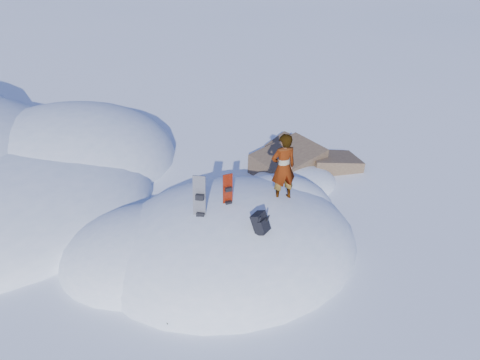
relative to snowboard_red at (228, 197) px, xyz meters
name	(u,v)px	position (x,y,z in m)	size (l,w,h in m)	color
ground	(231,248)	(0.09, 0.05, -1.65)	(120.00, 120.00, 0.00)	white
snow_mound	(222,245)	(-0.08, 0.29, -1.65)	(8.00, 6.00, 3.00)	white
rock_outcrop	(296,174)	(3.81, 3.06, -1.64)	(4.68, 4.41, 1.68)	brown
snowboard_red	(228,197)	(0.00, 0.00, 0.00)	(0.25, 0.14, 1.36)	red
snowboard_dark	(200,207)	(-0.80, -0.15, -0.02)	(0.39, 0.37, 1.67)	black
backpack	(261,223)	(0.32, -1.25, -0.10)	(0.51, 0.57, 0.59)	black
gear_pile	(169,310)	(-2.11, -1.65, -1.53)	(0.96, 0.84, 0.25)	black
person	(283,167)	(1.52, -0.07, 0.57)	(0.68, 0.45, 1.86)	slate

